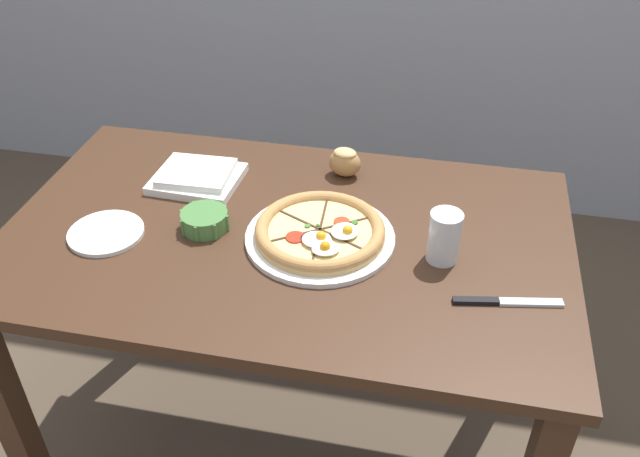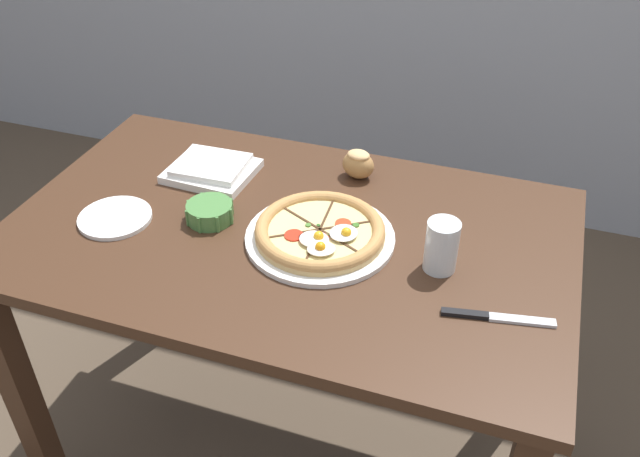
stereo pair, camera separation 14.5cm
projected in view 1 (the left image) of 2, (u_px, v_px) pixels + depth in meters
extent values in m
plane|color=brown|center=(294.00, 448.00, 1.95)|extent=(12.00, 12.00, 0.00)
cube|color=#422819|center=(286.00, 237.00, 1.50)|extent=(1.25, 0.76, 0.03)
cube|color=#422819|center=(16.00, 425.00, 1.56)|extent=(0.06, 0.06, 0.75)
cube|color=#422819|center=(136.00, 252.00, 2.09)|extent=(0.06, 0.06, 0.75)
cube|color=#422819|center=(517.00, 304.00, 1.90)|extent=(0.06, 0.06, 0.75)
cylinder|color=white|center=(320.00, 237.00, 1.46)|extent=(0.32, 0.32, 0.01)
cylinder|color=tan|center=(320.00, 233.00, 1.46)|extent=(0.28, 0.28, 0.01)
cylinder|color=#E0CC84|center=(320.00, 230.00, 1.45)|extent=(0.24, 0.24, 0.00)
torus|color=tan|center=(320.00, 230.00, 1.45)|extent=(0.28, 0.28, 0.03)
cube|color=#472D19|center=(342.00, 240.00, 1.42)|extent=(0.11, 0.06, 0.00)
cube|color=#472D19|center=(345.00, 223.00, 1.47)|extent=(0.10, 0.07, 0.00)
cube|color=#472D19|center=(324.00, 214.00, 1.50)|extent=(0.01, 0.12, 0.00)
cube|color=#472D19|center=(299.00, 220.00, 1.48)|extent=(0.11, 0.06, 0.00)
cube|color=#472D19|center=(294.00, 236.00, 1.43)|extent=(0.10, 0.07, 0.00)
cube|color=#472D19|center=(316.00, 246.00, 1.41)|extent=(0.01, 0.12, 0.00)
cylinder|color=red|center=(321.00, 239.00, 1.42)|extent=(0.04, 0.04, 0.00)
cylinder|color=red|center=(342.00, 222.00, 1.47)|extent=(0.03, 0.03, 0.00)
cylinder|color=red|center=(295.00, 237.00, 1.43)|extent=(0.04, 0.04, 0.00)
cylinder|color=red|center=(310.00, 239.00, 1.42)|extent=(0.04, 0.04, 0.00)
ellipsoid|color=white|center=(345.00, 231.00, 1.44)|extent=(0.07, 0.07, 0.01)
sphere|color=#F4AD1E|center=(348.00, 230.00, 1.43)|extent=(0.02, 0.02, 0.02)
ellipsoid|color=white|center=(317.00, 239.00, 1.41)|extent=(0.07, 0.06, 0.01)
sphere|color=#F4AD1E|center=(321.00, 236.00, 1.41)|extent=(0.02, 0.02, 0.02)
ellipsoid|color=white|center=(326.00, 248.00, 1.39)|extent=(0.07, 0.07, 0.01)
sphere|color=orange|center=(325.00, 247.00, 1.38)|extent=(0.02, 0.02, 0.02)
cylinder|color=#2D5B1E|center=(318.00, 225.00, 1.46)|extent=(0.01, 0.01, 0.00)
cylinder|color=#386B23|center=(355.00, 222.00, 1.47)|extent=(0.01, 0.01, 0.00)
cylinder|color=#477A2D|center=(307.00, 226.00, 1.46)|extent=(0.01, 0.01, 0.00)
cylinder|color=#2D5B1E|center=(327.00, 235.00, 1.43)|extent=(0.01, 0.01, 0.00)
cylinder|color=#477A2D|center=(301.00, 239.00, 1.42)|extent=(0.01, 0.01, 0.00)
cylinder|color=#4C8442|center=(205.00, 220.00, 1.49)|extent=(0.10, 0.10, 0.04)
cylinder|color=#AD1423|center=(204.00, 218.00, 1.49)|extent=(0.08, 0.08, 0.02)
cylinder|color=#4C8442|center=(227.00, 223.00, 1.48)|extent=(0.01, 0.01, 0.04)
cylinder|color=#4C8442|center=(226.00, 213.00, 1.51)|extent=(0.01, 0.01, 0.04)
cylinder|color=#4C8442|center=(212.00, 207.00, 1.53)|extent=(0.01, 0.01, 0.04)
cylinder|color=#4C8442|center=(195.00, 209.00, 1.53)|extent=(0.01, 0.01, 0.04)
cylinder|color=#4C8442|center=(182.00, 217.00, 1.50)|extent=(0.01, 0.01, 0.04)
cylinder|color=#4C8442|center=(183.00, 228.00, 1.47)|extent=(0.01, 0.01, 0.04)
cylinder|color=#4C8442|center=(196.00, 234.00, 1.45)|extent=(0.01, 0.01, 0.04)
cylinder|color=#4C8442|center=(215.00, 232.00, 1.46)|extent=(0.01, 0.01, 0.04)
cube|color=white|center=(197.00, 179.00, 1.65)|extent=(0.21, 0.18, 0.02)
cube|color=white|center=(196.00, 173.00, 1.64)|extent=(0.17, 0.15, 0.02)
ellipsoid|color=#B27F47|center=(345.00, 163.00, 1.66)|extent=(0.09, 0.07, 0.07)
ellipsoid|color=#EAB775|center=(345.00, 153.00, 1.65)|extent=(0.06, 0.05, 0.02)
cube|color=silver|center=(531.00, 302.00, 1.30)|extent=(0.12, 0.04, 0.01)
cube|color=black|center=(476.00, 301.00, 1.30)|extent=(0.09, 0.03, 0.01)
cylinder|color=white|center=(444.00, 237.00, 1.38)|extent=(0.07, 0.07, 0.11)
cylinder|color=silver|center=(443.00, 245.00, 1.40)|extent=(0.06, 0.06, 0.06)
cylinder|color=white|center=(106.00, 233.00, 1.48)|extent=(0.16, 0.16, 0.01)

